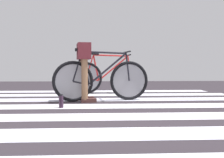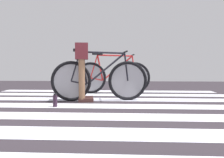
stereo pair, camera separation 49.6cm
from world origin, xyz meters
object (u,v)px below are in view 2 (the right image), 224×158
bicycle_1_of_2 (100,79)px  cyclist_1_of_2 (82,64)px  bicycle_2_of_2 (113,77)px  water_bottle (55,101)px

bicycle_1_of_2 → cyclist_1_of_2: cyclist_1_of_2 is taller
bicycle_2_of_2 → water_bottle: 2.10m
cyclist_1_of_2 → water_bottle: size_ratio=4.94×
bicycle_1_of_2 → water_bottle: bicycle_1_of_2 is taller
cyclist_1_of_2 → bicycle_2_of_2: cyclist_1_of_2 is taller
cyclist_1_of_2 → bicycle_2_of_2: (0.47, 1.27, -0.28)m
bicycle_1_of_2 → cyclist_1_of_2: bearing=-180.0°
bicycle_2_of_2 → water_bottle: (-0.77, -1.94, -0.29)m
cyclist_1_of_2 → bicycle_2_of_2: 1.38m
bicycle_1_of_2 → bicycle_2_of_2: bearing=72.9°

